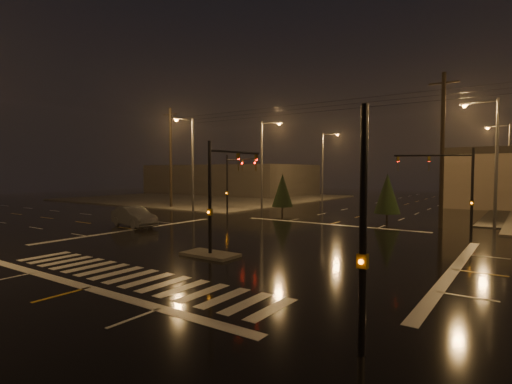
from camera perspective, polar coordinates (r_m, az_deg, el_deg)
ground at (r=24.38m, az=-0.31°, el=-7.48°), size 140.00×140.00×0.00m
sidewalk_nw at (r=66.31m, az=-6.71°, el=-0.80°), size 36.00×36.00×0.12m
median_island at (r=21.28m, az=-6.57°, el=-8.84°), size 3.00×1.60×0.15m
crosswalk at (r=17.94m, az=-17.37°, el=-11.43°), size 15.00×2.60×0.01m
stop_bar_near at (r=16.83m, az=-22.87°, el=-12.49°), size 16.00×0.50×0.01m
stop_bar_far at (r=33.88m, az=10.45°, el=-4.56°), size 16.00×0.50×0.01m
commercial_block at (r=78.61m, az=-3.67°, el=1.80°), size 30.00×18.00×5.60m
signal_mast_median at (r=21.54m, az=-5.00°, el=1.18°), size 0.25×4.59×6.00m
signal_mast_ne at (r=30.09m, az=26.55°, el=1.46°), size 4.84×1.86×6.00m
signal_mast_nw at (r=37.78m, az=-3.31°, el=2.02°), size 4.84×1.86×6.00m
signal_mast_se at (r=10.53m, az=15.07°, el=-1.04°), size 1.55×3.87×6.00m
streetlight_1 at (r=45.17m, az=1.16°, el=4.74°), size 2.77×0.32×10.00m
streetlight_2 at (r=59.17m, az=9.77°, el=4.28°), size 2.77×0.32×10.00m
streetlight_3 at (r=35.76m, az=30.65°, el=4.78°), size 2.77×0.32×10.00m
streetlight_4 at (r=55.72m, az=32.11°, el=3.95°), size 2.77×0.32×10.00m
streetlight_5 at (r=42.86m, az=-9.34°, el=4.79°), size 0.32×2.77×10.00m
utility_pole_0 at (r=49.12m, az=-12.11°, el=4.91°), size 2.20×0.32×12.00m
utility_pole_1 at (r=34.17m, az=25.07°, el=5.57°), size 2.20×0.32×12.00m
conifer_3 at (r=41.91m, az=3.80°, el=0.25°), size 2.21×2.21×4.16m
conifer_4 at (r=36.97m, az=18.24°, el=-0.20°), size 2.26×2.26×4.24m
car_crossing at (r=33.30m, az=-17.05°, el=-3.40°), size 5.09×2.61×1.60m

